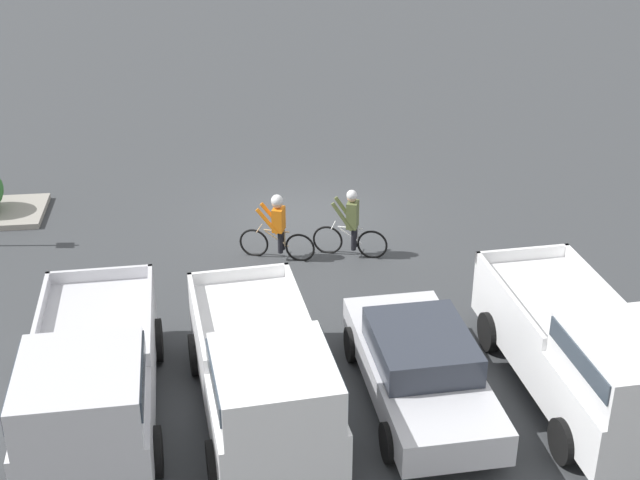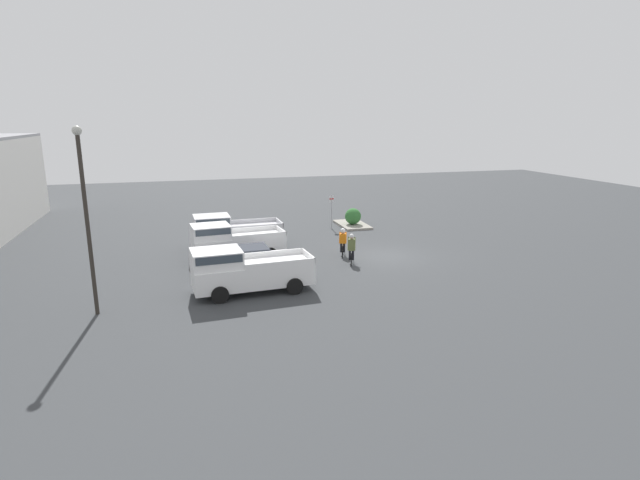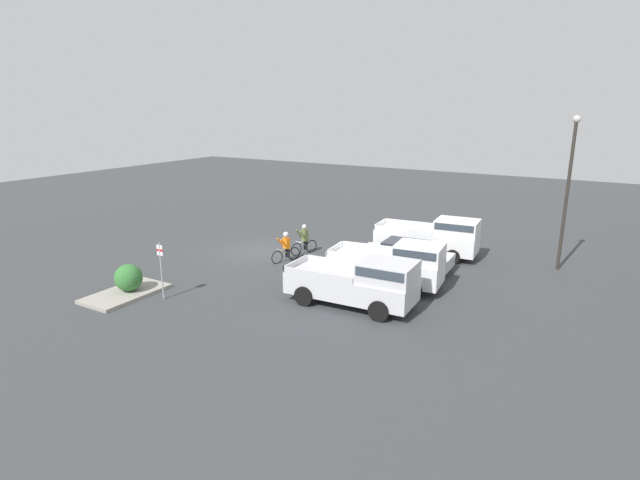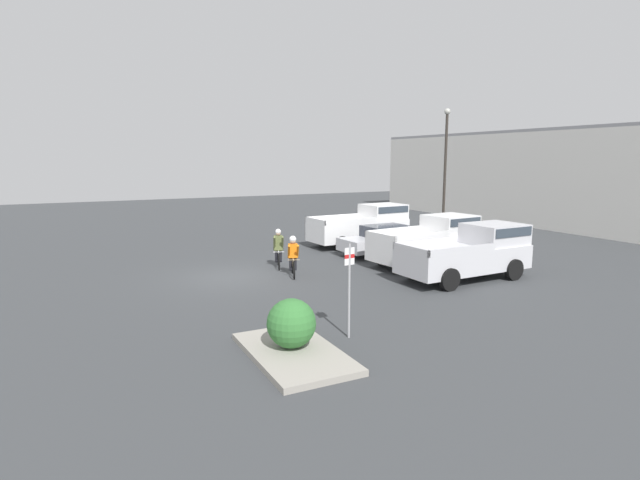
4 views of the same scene
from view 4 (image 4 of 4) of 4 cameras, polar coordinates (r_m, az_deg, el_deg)
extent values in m
plane|color=#383A3D|center=(20.04, -9.93, -4.16)|extent=(80.00, 80.00, 0.00)
cube|color=white|center=(26.76, 4.42, 1.20)|extent=(2.31, 5.54, 1.01)
cube|color=white|center=(27.61, 7.22, 3.27)|extent=(1.93, 2.29, 0.78)
cube|color=#333D47|center=(27.59, 7.23, 3.63)|extent=(1.98, 2.12, 0.34)
cube|color=white|center=(26.86, 1.40, 2.61)|extent=(0.30, 3.25, 0.25)
cube|color=white|center=(25.30, 3.63, 2.17)|extent=(0.30, 3.25, 0.25)
cube|color=white|center=(25.25, -0.54, 2.18)|extent=(1.94, 0.21, 0.25)
cylinder|color=black|center=(28.58, 6.06, 0.75)|extent=(0.27, 0.78, 0.76)
cylinder|color=black|center=(27.06, 8.51, 0.21)|extent=(0.27, 0.78, 0.76)
cylinder|color=black|center=(26.73, 0.26, 0.20)|extent=(0.27, 0.78, 0.76)
cylinder|color=black|center=(25.11, 2.53, -0.40)|extent=(0.27, 0.78, 0.76)
cube|color=silver|center=(24.41, 7.56, -0.28)|extent=(2.07, 4.68, 0.59)
cube|color=#2D333D|center=(24.32, 7.58, 1.02)|extent=(1.75, 2.15, 0.53)
cylinder|color=black|center=(26.05, 8.91, -0.25)|extent=(0.22, 0.68, 0.68)
cylinder|color=black|center=(24.67, 11.55, -0.86)|extent=(0.22, 0.68, 0.68)
cylinder|color=black|center=(24.35, 3.49, -0.82)|extent=(0.22, 0.68, 0.68)
cylinder|color=black|center=(22.87, 5.99, -1.52)|extent=(0.22, 0.68, 0.68)
cube|color=white|center=(22.20, 11.85, -0.67)|extent=(2.43, 5.22, 1.00)
cube|color=white|center=(23.14, 14.63, 1.84)|extent=(1.98, 2.19, 0.76)
cube|color=#333D47|center=(23.12, 14.65, 2.25)|extent=(2.02, 2.03, 0.33)
cube|color=white|center=(22.11, 8.35, 1.04)|extent=(0.38, 3.03, 0.25)
cube|color=white|center=(20.75, 11.68, 0.40)|extent=(0.38, 3.03, 0.25)
cube|color=white|center=(20.47, 6.89, 0.40)|extent=(1.94, 0.27, 0.25)
cylinder|color=black|center=(24.05, 12.90, -1.06)|extent=(0.29, 0.79, 0.77)
cylinder|color=black|center=(22.75, 16.36, -1.79)|extent=(0.29, 0.79, 0.77)
cylinder|color=black|center=(21.97, 7.11, -1.87)|extent=(0.29, 0.79, 0.77)
cylinder|color=black|center=(20.54, 10.54, -2.74)|extent=(0.29, 0.79, 0.77)
cube|color=silver|center=(19.91, 16.12, -2.05)|extent=(2.21, 5.36, 0.91)
cube|color=silver|center=(20.91, 19.31, 0.69)|extent=(1.93, 2.18, 0.80)
cube|color=#333D47|center=(20.89, 19.34, 1.16)|extent=(1.98, 2.02, 0.35)
cube|color=silver|center=(19.79, 12.06, -0.26)|extent=(0.20, 3.17, 0.25)
cube|color=silver|center=(18.40, 15.97, -1.13)|extent=(0.20, 3.17, 0.25)
cube|color=silver|center=(18.09, 10.33, -1.10)|extent=(2.01, 0.16, 0.25)
cylinder|color=black|center=(21.83, 17.27, -2.23)|extent=(0.25, 0.83, 0.82)
cylinder|color=black|center=(20.53, 21.30, -3.17)|extent=(0.25, 0.83, 0.82)
cylinder|color=black|center=(19.64, 10.59, -3.22)|extent=(0.25, 0.83, 0.82)
cylinder|color=black|center=(18.18, 14.61, -4.39)|extent=(0.25, 0.83, 0.82)
torus|color=black|center=(19.35, -2.99, -3.51)|extent=(0.68, 0.29, 0.71)
torus|color=black|center=(20.43, -3.19, -2.82)|extent=(0.68, 0.29, 0.71)
cylinder|color=tan|center=(19.86, -3.10, -2.67)|extent=(0.55, 0.23, 0.38)
cylinder|color=tan|center=(19.82, -3.10, -2.12)|extent=(0.59, 0.24, 0.04)
cylinder|color=tan|center=(20.05, -3.13, -2.56)|extent=(0.05, 0.05, 0.34)
cylinder|color=tan|center=(19.40, -3.02, -2.29)|extent=(0.18, 0.44, 0.02)
cylinder|color=black|center=(19.98, -2.86, -2.72)|extent=(0.15, 0.15, 0.53)
cylinder|color=black|center=(19.97, -3.37, -2.73)|extent=(0.15, 0.15, 0.53)
cube|color=orange|center=(19.81, -3.12, -1.22)|extent=(0.35, 0.42, 0.56)
cylinder|color=orange|center=(19.60, -2.58, -1.33)|extent=(0.54, 0.27, 0.62)
cylinder|color=orange|center=(19.58, -3.58, -1.35)|extent=(0.54, 0.27, 0.62)
sphere|color=tan|center=(19.71, -3.12, -0.09)|extent=(0.25, 0.25, 0.25)
sphere|color=silver|center=(19.70, -3.13, 0.09)|extent=(0.27, 0.27, 0.27)
torus|color=black|center=(20.93, -4.71, -2.52)|extent=(0.70, 0.29, 0.72)
torus|color=black|center=(21.98, -4.81, -1.96)|extent=(0.70, 0.29, 0.72)
cylinder|color=white|center=(21.42, -4.77, -1.77)|extent=(0.53, 0.22, 0.38)
cylinder|color=white|center=(21.38, -4.77, -1.24)|extent=(0.56, 0.23, 0.04)
cylinder|color=white|center=(21.60, -4.78, -1.68)|extent=(0.05, 0.05, 0.35)
cylinder|color=white|center=(20.99, -4.74, -1.37)|extent=(0.18, 0.44, 0.02)
cylinder|color=black|center=(21.54, -4.54, -1.82)|extent=(0.15, 0.15, 0.54)
cylinder|color=black|center=(21.53, -5.01, -1.83)|extent=(0.15, 0.15, 0.54)
cube|color=#5B6638|center=(21.38, -4.79, -0.32)|extent=(0.35, 0.42, 0.63)
cylinder|color=#5B6638|center=(21.17, -4.31, -0.40)|extent=(0.53, 0.26, 0.69)
cylinder|color=#5B6638|center=(21.16, -5.23, -0.42)|extent=(0.53, 0.26, 0.69)
sphere|color=tan|center=(21.28, -4.80, 0.81)|extent=(0.22, 0.22, 0.22)
sphere|color=silver|center=(21.27, -4.81, 0.96)|extent=(0.24, 0.24, 0.24)
cylinder|color=#9E9EA3|center=(12.92, 3.35, -5.88)|extent=(0.06, 0.06, 2.49)
cube|color=white|center=(12.71, 3.39, -1.87)|extent=(0.05, 0.30, 0.45)
cube|color=red|center=(12.71, 3.39, -1.87)|extent=(0.05, 0.30, 0.10)
cylinder|color=#2D2823|center=(31.11, 14.08, 7.19)|extent=(0.16, 0.16, 7.21)
sphere|color=#B2B2A8|center=(31.21, 14.35, 14.05)|extent=(0.36, 0.36, 0.36)
cube|color=gray|center=(12.11, -2.98, -12.79)|extent=(3.48, 1.98, 0.15)
sphere|color=#337033|center=(12.06, -3.29, -9.49)|extent=(1.19, 1.19, 1.19)
camera|label=1|loc=(31.43, 32.20, 16.93)|focal=50.00mm
camera|label=2|loc=(47.60, -6.19, 13.13)|focal=28.00mm
camera|label=3|loc=(22.39, 72.52, 11.42)|focal=28.00mm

